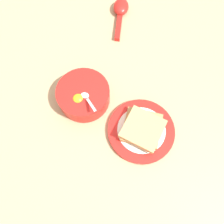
# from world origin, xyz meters

# --- Properties ---
(ground_plane) EXTENTS (3.00, 3.00, 0.00)m
(ground_plane) POSITION_xyz_m (0.00, 0.00, 0.00)
(ground_plane) COLOR tan
(egg_bowl) EXTENTS (0.15, 0.15, 0.08)m
(egg_bowl) POSITION_xyz_m (0.13, 0.16, 0.03)
(egg_bowl) COLOR red
(egg_bowl) RESTS_ON ground_plane
(toast_plate) EXTENTS (0.19, 0.19, 0.01)m
(toast_plate) POSITION_xyz_m (-0.06, 0.19, 0.01)
(toast_plate) COLOR red
(toast_plate) RESTS_ON ground_plane
(toast_sandwich) EXTENTS (0.11, 0.12, 0.03)m
(toast_sandwich) POSITION_xyz_m (-0.06, 0.19, 0.03)
(toast_sandwich) COLOR tan
(toast_sandwich) RESTS_ON toast_plate
(soup_spoon) EXTENTS (0.08, 0.18, 0.03)m
(soup_spoon) POSITION_xyz_m (0.15, -0.19, 0.01)
(soup_spoon) COLOR red
(soup_spoon) RESTS_ON ground_plane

